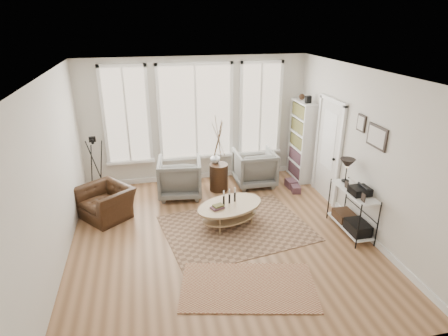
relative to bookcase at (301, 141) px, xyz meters
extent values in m
plane|color=#9F714C|center=(-2.44, -2.23, -0.96)|extent=(5.50, 5.50, 0.00)
plane|color=white|center=(-2.44, -2.23, 1.94)|extent=(5.50, 5.50, 0.00)
cube|color=beige|center=(-2.44, 0.52, 0.49)|extent=(5.20, 0.04, 2.90)
cube|color=beige|center=(-2.44, -4.98, 0.49)|extent=(5.20, 0.04, 2.90)
cube|color=beige|center=(-5.04, -2.23, 0.49)|extent=(0.04, 5.50, 2.90)
cube|color=beige|center=(0.16, -2.23, 0.49)|extent=(0.04, 5.50, 2.90)
cube|color=white|center=(-2.44, 0.51, -0.90)|extent=(5.10, 0.04, 0.12)
cube|color=white|center=(0.15, -2.23, -0.90)|extent=(0.03, 5.40, 0.12)
cube|color=tan|center=(-2.44, 0.50, 0.69)|extent=(1.60, 0.03, 2.10)
cube|color=tan|center=(-3.99, 0.50, 0.69)|extent=(0.90, 0.03, 2.10)
cube|color=tan|center=(-0.89, 0.50, 0.69)|extent=(0.90, 0.03, 2.10)
cube|color=white|center=(-2.44, 0.48, 0.69)|extent=(1.74, 0.06, 2.24)
cube|color=white|center=(-3.99, 0.48, 0.69)|extent=(1.04, 0.06, 2.24)
cube|color=white|center=(-0.89, 0.48, 0.69)|extent=(1.04, 0.06, 2.24)
cube|color=white|center=(-2.44, 0.46, -0.39)|extent=(4.10, 0.12, 0.06)
cube|color=silver|center=(0.14, -1.08, 0.09)|extent=(0.04, 0.88, 2.10)
cube|color=white|center=(0.12, -1.08, 0.34)|extent=(0.01, 0.55, 1.20)
cube|color=white|center=(0.12, -1.57, 0.09)|extent=(0.06, 0.08, 2.18)
cube|color=white|center=(0.12, -0.59, 0.09)|extent=(0.06, 0.08, 2.18)
cube|color=white|center=(0.12, -1.08, 1.18)|extent=(0.06, 1.06, 0.08)
sphere|color=black|center=(0.09, -1.41, 0.04)|extent=(0.06, 0.06, 0.06)
cube|color=white|center=(-0.01, -0.41, -0.01)|extent=(0.30, 0.03, 1.90)
cube|color=white|center=(-0.01, 0.41, -0.01)|extent=(0.30, 0.03, 1.90)
cube|color=white|center=(0.14, 0.00, -0.01)|extent=(0.02, 0.85, 1.90)
cube|color=white|center=(-0.01, 0.00, -0.01)|extent=(0.30, 0.81, 1.90)
cube|color=maroon|center=(-0.01, 0.00, -0.01)|extent=(0.24, 0.75, 1.76)
cube|color=black|center=(-0.01, -0.20, 1.02)|extent=(0.12, 0.10, 0.16)
sphere|color=#352012|center=(-0.01, 0.15, 1.01)|extent=(0.14, 0.14, 0.14)
cube|color=white|center=(-0.06, -2.53, -0.84)|extent=(0.37, 1.07, 0.03)
cube|color=white|center=(-0.06, -2.53, -0.14)|extent=(0.37, 1.07, 0.02)
cylinder|color=black|center=(-0.24, -3.06, -0.53)|extent=(0.02, 0.02, 0.85)
cylinder|color=black|center=(0.12, -3.06, -0.53)|extent=(0.02, 0.02, 0.85)
cylinder|color=black|center=(-0.24, -2.00, -0.53)|extent=(0.02, 0.02, 0.85)
cylinder|color=black|center=(0.12, -2.00, -0.53)|extent=(0.02, 0.02, 0.85)
cylinder|color=black|center=(-0.06, -2.18, -0.08)|extent=(0.14, 0.14, 0.02)
cylinder|color=black|center=(-0.06, -2.18, 0.06)|extent=(0.02, 0.02, 0.30)
cone|color=black|center=(-0.06, -2.18, 0.26)|extent=(0.28, 0.28, 0.18)
cube|color=black|center=(-0.06, -2.68, -0.05)|extent=(0.32, 0.30, 0.13)
cube|color=black|center=(-0.06, -2.78, -0.73)|extent=(0.32, 0.45, 0.20)
cube|color=#352012|center=(-0.06, -2.31, -0.75)|extent=(0.32, 0.40, 0.16)
cube|color=black|center=(-0.16, -2.95, -0.04)|extent=(0.02, 0.10, 0.14)
cube|color=black|center=(-0.16, -2.41, -0.05)|extent=(0.02, 0.10, 0.12)
cube|color=black|center=(0.14, -2.63, 0.89)|extent=(0.03, 0.52, 0.38)
cube|color=silver|center=(0.13, -2.63, 0.89)|extent=(0.01, 0.44, 0.30)
cube|color=black|center=(0.14, -2.13, 0.99)|extent=(0.03, 0.24, 0.30)
cube|color=silver|center=(0.13, -2.13, 0.99)|extent=(0.01, 0.18, 0.24)
cube|color=brown|center=(-2.07, -1.98, -0.95)|extent=(2.90, 2.37, 0.01)
cube|color=brown|center=(-2.30, -3.61, -0.94)|extent=(2.16, 1.50, 0.01)
ellipsoid|color=tan|center=(-2.16, -1.80, -0.77)|extent=(1.32, 1.08, 0.03)
ellipsoid|color=tan|center=(-2.16, -1.80, -0.56)|extent=(1.54, 1.27, 0.04)
cylinder|color=tan|center=(-2.53, -2.01, -0.77)|extent=(0.04, 0.04, 0.38)
cylinder|color=tan|center=(-1.79, -2.01, -0.77)|extent=(0.04, 0.04, 0.38)
cylinder|color=tan|center=(-2.53, -1.59, -0.77)|extent=(0.04, 0.04, 0.38)
cylinder|color=tan|center=(-1.79, -1.59, -0.77)|extent=(0.04, 0.04, 0.38)
cylinder|color=black|center=(-2.28, -1.74, -0.44)|extent=(0.04, 0.04, 0.19)
cylinder|color=black|center=(-2.16, -1.74, -0.44)|extent=(0.04, 0.04, 0.19)
cylinder|color=black|center=(-2.03, -1.74, -0.44)|extent=(0.04, 0.04, 0.19)
cube|color=#2E4924|center=(-2.41, -1.89, -0.50)|extent=(0.23, 0.17, 0.06)
imported|color=slate|center=(-2.95, -0.34, -0.53)|extent=(1.03, 1.05, 0.86)
imported|color=slate|center=(-1.18, -0.13, -0.54)|extent=(0.90, 0.93, 0.84)
cylinder|color=#352012|center=(-2.06, -0.26, -0.64)|extent=(0.42, 0.42, 0.62)
imported|color=silver|center=(-2.11, -0.13, -0.22)|extent=(0.28, 0.28, 0.23)
imported|color=#352012|center=(-4.48, -0.98, -0.64)|extent=(1.27, 1.25, 0.62)
cylinder|color=black|center=(-4.69, -0.11, 0.32)|extent=(0.06, 0.06, 0.06)
cube|color=black|center=(-4.69, -0.11, 0.39)|extent=(0.15, 0.12, 0.10)
cylinder|color=black|center=(-4.69, -0.19, 0.39)|extent=(0.06, 0.08, 0.06)
cube|color=maroon|center=(-0.39, -0.48, -0.87)|extent=(0.24, 0.30, 0.18)
cube|color=maroon|center=(-0.39, -0.77, -0.88)|extent=(0.23, 0.27, 0.15)
camera|label=1|loc=(-3.60, -7.87, 2.77)|focal=30.00mm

